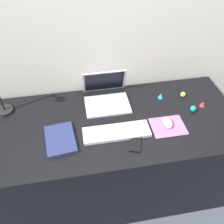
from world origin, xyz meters
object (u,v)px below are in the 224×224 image
object	(u,v)px
laptop	(106,94)
toy_figurine_cyan	(161,96)
toy_figurine_lime	(183,94)
toy_figurine_teal	(193,109)
keyboard	(116,132)
cell_phone	(136,143)
mouse	(168,122)
toy_figurine_red	(203,104)
notebook_pad	(60,139)

from	to	relation	value
laptop	toy_figurine_cyan	xyz separation A→B (m)	(0.38, -0.04, -0.03)
toy_figurine_cyan	toy_figurine_lime	bearing A→B (deg)	-5.36
toy_figurine_teal	keyboard	bearing A→B (deg)	-168.93
laptop	toy_figurine_cyan	bearing A→B (deg)	-6.13
toy_figurine_teal	toy_figurine_lime	size ratio (longest dim) A/B	1.10
cell_phone	mouse	bearing A→B (deg)	44.01
toy_figurine_cyan	keyboard	bearing A→B (deg)	-143.35
toy_figurine_cyan	toy_figurine_red	xyz separation A→B (m)	(0.26, -0.13, 0.00)
notebook_pad	toy_figurine_red	world-z (taller)	toy_figurine_red
toy_figurine_red	cell_phone	bearing A→B (deg)	-155.48
laptop	keyboard	size ratio (longest dim) A/B	0.73
mouse	toy_figurine_teal	size ratio (longest dim) A/B	2.19
laptop	toy_figurine_red	bearing A→B (deg)	-15.15
cell_phone	toy_figurine_red	size ratio (longest dim) A/B	3.13
toy_figurine_red	laptop	bearing A→B (deg)	164.85
toy_figurine_cyan	toy_figurine_red	size ratio (longest dim) A/B	0.93
notebook_pad	toy_figurine_lime	world-z (taller)	toy_figurine_lime
keyboard	toy_figurine_lime	distance (m)	0.59
mouse	keyboard	bearing A→B (deg)	-177.27
mouse	toy_figurine_red	size ratio (longest dim) A/B	2.35
cell_phone	toy_figurine_cyan	xyz separation A→B (m)	(0.27, 0.37, 0.01)
mouse	toy_figurine_lime	bearing A→B (deg)	50.82
laptop	cell_phone	xyz separation A→B (m)	(0.11, -0.42, -0.05)
keyboard	toy_figurine_cyan	size ratio (longest dim) A/B	10.81
keyboard	cell_phone	xyz separation A→B (m)	(0.10, -0.10, -0.01)
laptop	mouse	distance (m)	0.46
cell_phone	toy_figurine_lime	size ratio (longest dim) A/B	3.21
notebook_pad	toy_figurine_teal	distance (m)	0.89
toy_figurine_lime	laptop	bearing A→B (deg)	174.09
laptop	toy_figurine_red	world-z (taller)	laptop
cell_phone	toy_figurine_red	xyz separation A→B (m)	(0.53, 0.24, 0.02)
laptop	toy_figurine_cyan	size ratio (longest dim) A/B	7.91
mouse	toy_figurine_teal	distance (m)	0.23
notebook_pad	cell_phone	bearing A→B (deg)	-19.27
mouse	toy_figurine_teal	xyz separation A→B (m)	(0.21, 0.09, 0.00)
cell_phone	toy_figurine_cyan	distance (m)	0.46
notebook_pad	toy_figurine_cyan	xyz separation A→B (m)	(0.71, 0.27, 0.01)
mouse	notebook_pad	xyz separation A→B (m)	(-0.67, -0.01, -0.01)
toy_figurine_lime	notebook_pad	bearing A→B (deg)	-163.56
keyboard	cell_phone	bearing A→B (deg)	-45.77
laptop	toy_figurine_cyan	world-z (taller)	laptop
laptop	toy_figurine_lime	bearing A→B (deg)	-5.91
mouse	cell_phone	world-z (taller)	mouse
cell_phone	toy_figurine_lime	bearing A→B (deg)	57.64
toy_figurine_red	mouse	bearing A→B (deg)	-156.64
cell_phone	toy_figurine_red	distance (m)	0.58
mouse	cell_phone	size ratio (longest dim) A/B	0.75
laptop	notebook_pad	distance (m)	0.45
laptop	keyboard	world-z (taller)	laptop
toy_figurine_cyan	mouse	bearing A→B (deg)	-98.76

